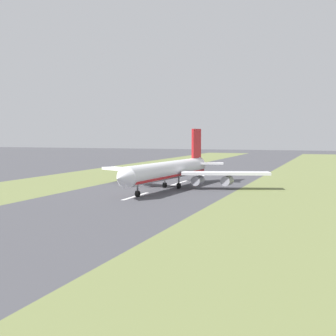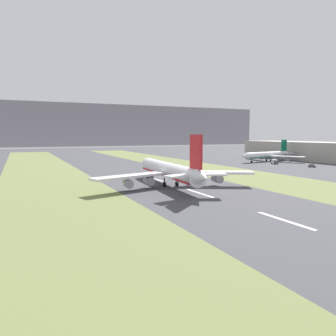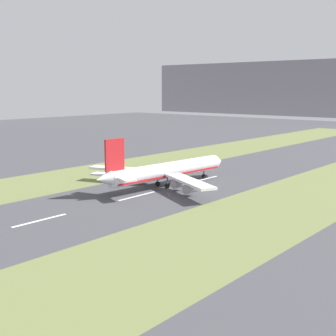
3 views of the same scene
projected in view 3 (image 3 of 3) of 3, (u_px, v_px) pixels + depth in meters
The scene contains 7 objects.
ground_plane at pixel (168, 188), 175.69m from camera, with size 800.00×800.00×0.00m, color #424247.
grass_median_west at pixel (89, 174), 204.23m from camera, with size 40.00×600.00×0.01m, color olive.
grass_median_east at pixel (277, 208), 147.15m from camera, with size 40.00×600.00×0.01m, color olive.
centreline_dash_near at pixel (40, 220), 132.96m from camera, with size 1.20×18.00×0.01m, color silver.
centreline_dash_mid at pixel (137, 196), 163.15m from camera, with size 1.20×18.00×0.01m, color silver.
centreline_dash_far at pixel (204, 179), 193.34m from camera, with size 1.20×18.00×0.01m, color silver.
airplane_main_jet at pixel (164, 171), 177.68m from camera, with size 63.94×67.22×20.20m.
Camera 3 is at (110.62, -131.58, 37.05)m, focal length 50.00 mm.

